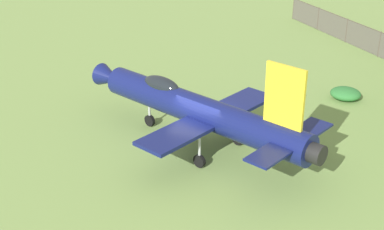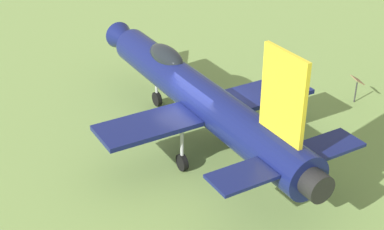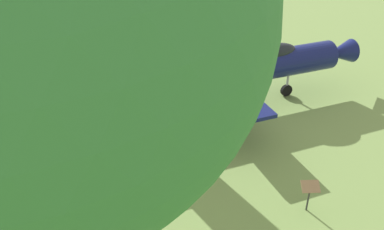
{
  "view_description": "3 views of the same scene",
  "coord_description": "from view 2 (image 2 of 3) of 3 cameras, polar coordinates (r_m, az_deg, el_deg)",
  "views": [
    {
      "loc": [
        8.88,
        -20.95,
        12.4
      ],
      "look_at": [
        -0.23,
        -0.5,
        1.87
      ],
      "focal_mm": 50.96,
      "sensor_mm": 36.0,
      "label": 1
    },
    {
      "loc": [
        11.3,
        -13.09,
        10.73
      ],
      "look_at": [
        0.85,
        -1.39,
        2.08
      ],
      "focal_mm": 51.67,
      "sensor_mm": 36.0,
      "label": 2
    },
    {
      "loc": [
        12.22,
        12.29,
        9.85
      ],
      "look_at": [
        4.32,
        2.76,
        2.5
      ],
      "focal_mm": 38.53,
      "sensor_mm": 36.0,
      "label": 3
    }
  ],
  "objects": [
    {
      "name": "ground_plane",
      "position": [
        20.35,
        0.84,
        -2.94
      ],
      "size": [
        200.0,
        200.0,
        0.0
      ],
      "primitive_type": "plane",
      "color": "#75934C"
    },
    {
      "name": "info_plaque",
      "position": [
        23.83,
        16.67,
        3.13
      ],
      "size": [
        0.72,
        0.68,
        1.14
      ],
      "color": "#333333",
      "rests_on": "ground_plane"
    },
    {
      "name": "display_jet",
      "position": [
        19.66,
        0.36,
        2.37
      ],
      "size": [
        13.14,
        8.19,
        5.19
      ],
      "rotation": [
        0.0,
        0.0,
        2.83
      ],
      "color": "#111951",
      "rests_on": "ground_plane"
    }
  ]
}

